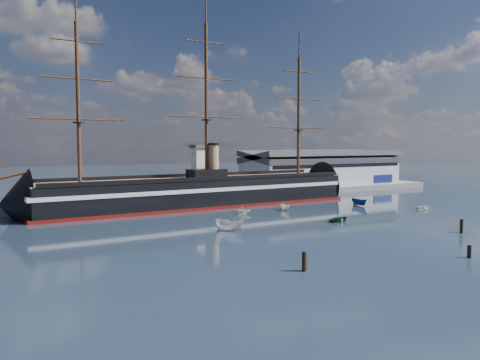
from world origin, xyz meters
TOP-DOWN VIEW (x-y plane):
  - ground at (0.00, 40.00)m, footprint 600.00×600.00m
  - quay at (10.00, 76.00)m, footprint 180.00×18.00m
  - warehouse at (58.00, 80.00)m, footprint 63.00×21.00m
  - quay_tower at (3.00, 73.00)m, footprint 5.00×5.00m
  - warship at (-4.99, 60.00)m, footprint 113.00×17.61m
  - motorboat_a at (-14.73, 23.75)m, footprint 7.50×6.03m
  - motorboat_b at (11.95, 21.17)m, footprint 1.98×3.64m
  - motorboat_c at (11.99, 41.49)m, footprint 5.35×3.05m
  - motorboat_d at (-0.91, 41.26)m, footprint 5.10×6.49m
  - motorboat_e at (44.65, 23.54)m, footprint 2.16×3.35m
  - motorboat_f at (35.49, 38.42)m, footprint 6.39×2.41m
  - piling_near_left at (-20.86, -7.09)m, footprint 0.64×0.64m
  - piling_near_mid at (5.04, -14.07)m, footprint 0.64×0.64m
  - piling_near_right at (22.55, -1.16)m, footprint 0.64×0.64m

SIDE VIEW (x-z plane):
  - ground at x=0.00m, z-range 0.00..0.00m
  - quay at x=10.00m, z-range -1.00..1.00m
  - motorboat_a at x=-14.73m, z-range -1.44..1.44m
  - motorboat_b at x=11.95m, z-range -0.80..0.80m
  - motorboat_c at x=11.99m, z-range -1.01..1.01m
  - motorboat_d at x=-0.91m, z-range -1.10..1.10m
  - motorboat_e at x=44.65m, z-range -0.73..0.73m
  - motorboat_f at x=35.49m, z-range -1.27..1.27m
  - piling_near_left at x=-20.86m, z-range -1.70..1.70m
  - piling_near_mid at x=5.04m, z-range -1.34..1.34m
  - piling_near_right at x=22.55m, z-range -1.67..1.67m
  - warship at x=-4.99m, z-range -22.93..31.01m
  - warehouse at x=58.00m, z-range 2.18..13.78m
  - quay_tower at x=3.00m, z-range 2.25..17.25m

